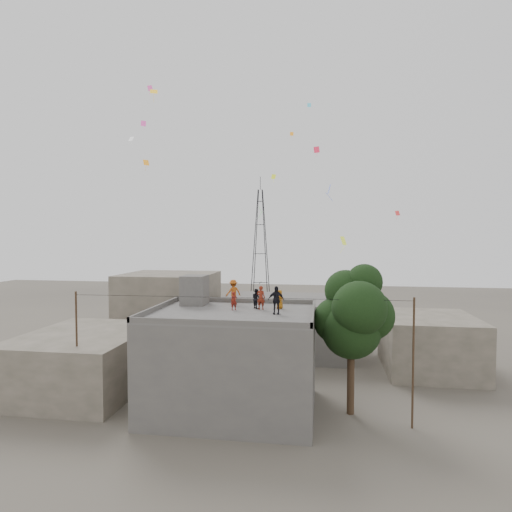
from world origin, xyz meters
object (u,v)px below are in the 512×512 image
(stair_head_box, at_px, (195,290))
(tree, at_px, (354,314))
(transmission_tower, at_px, (260,247))
(person_dark_adult, at_px, (276,300))
(person_red_adult, at_px, (261,298))

(stair_head_box, bearing_deg, tree, -10.74)
(transmission_tower, bearing_deg, person_dark_adult, -80.51)
(tree, relative_size, person_red_adult, 5.99)
(stair_head_box, xyz_separation_m, person_red_adult, (4.78, -1.27, -0.24))
(person_red_adult, relative_size, person_dark_adult, 0.90)
(tree, height_order, person_red_adult, tree)
(person_red_adult, distance_m, person_dark_adult, 1.89)
(tree, height_order, transmission_tower, transmission_tower)
(stair_head_box, bearing_deg, person_dark_adult, -25.15)
(stair_head_box, distance_m, tree, 10.80)
(tree, relative_size, person_dark_adult, 5.38)
(transmission_tower, distance_m, person_dark_adult, 40.79)
(tree, distance_m, person_red_adult, 5.88)
(transmission_tower, xyz_separation_m, person_red_adult, (5.58, -38.67, -2.21))
(tree, bearing_deg, person_red_adult, 172.79)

